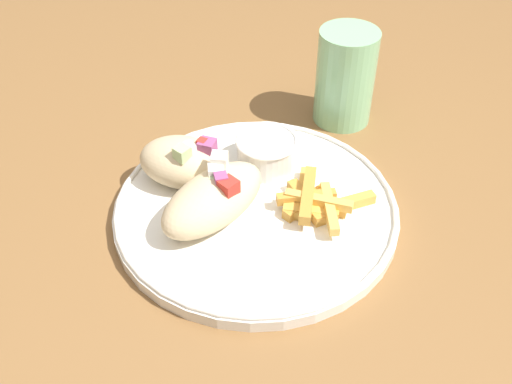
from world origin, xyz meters
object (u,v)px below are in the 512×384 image
fries_pile (314,202)px  water_glass (345,81)px  pita_sandwich_near (214,201)px  pita_sandwich_far (184,162)px  sauce_ramekin (267,151)px  plate (256,208)px

fries_pile → water_glass: size_ratio=0.91×
pita_sandwich_near → pita_sandwich_far: size_ratio=1.18×
sauce_ramekin → water_glass: 0.16m
pita_sandwich_near → water_glass: (0.19, 0.18, 0.02)m
pita_sandwich_near → sauce_ramekin: pita_sandwich_near is taller
pita_sandwich_near → pita_sandwich_far: pita_sandwich_near is taller
sauce_ramekin → water_glass: water_glass is taller
fries_pile → sauce_ramekin: bearing=114.9°
plate → sauce_ramekin: 0.08m
pita_sandwich_near → sauce_ramekin: size_ratio=2.00×
sauce_ramekin → pita_sandwich_near: bearing=-131.1°
pita_sandwich_far → pita_sandwich_near: bearing=-43.9°
pita_sandwich_near → fries_pile: pita_sandwich_near is taller
plate → water_glass: (0.14, 0.17, 0.05)m
plate → fries_pile: bearing=-12.9°
water_glass → pita_sandwich_near: bearing=-136.4°
plate → pita_sandwich_near: (-0.05, -0.01, 0.03)m
fries_pile → plate: bearing=167.1°
water_glass → sauce_ramekin: bearing=-140.1°
plate → sauce_ramekin: sauce_ramekin is taller
plate → sauce_ramekin: bearing=70.6°
plate → fries_pile: fries_pile is taller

